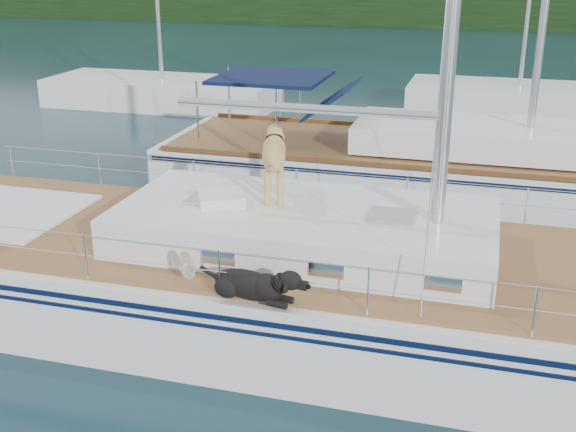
% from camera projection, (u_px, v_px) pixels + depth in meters
% --- Properties ---
extents(ground, '(120.00, 120.00, 0.00)m').
position_uv_depth(ground, '(252.00, 317.00, 10.80)').
color(ground, black).
rests_on(ground, ground).
extents(shore_bank, '(92.00, 1.00, 1.20)m').
position_uv_depth(shore_bank, '(455.00, 17.00, 52.27)').
color(shore_bank, '#595147').
rests_on(shore_bank, ground).
extents(main_sailboat, '(12.00, 3.94, 14.01)m').
position_uv_depth(main_sailboat, '(257.00, 277.00, 10.54)').
color(main_sailboat, white).
rests_on(main_sailboat, ground).
extents(neighbor_sailboat, '(11.00, 3.50, 13.30)m').
position_uv_depth(neighbor_sailboat, '(416.00, 169.00, 15.88)').
color(neighbor_sailboat, white).
rests_on(neighbor_sailboat, ground).
extents(bg_boat_west, '(8.00, 3.00, 11.65)m').
position_uv_depth(bg_boat_west, '(163.00, 93.00, 25.33)').
color(bg_boat_west, white).
rests_on(bg_boat_west, ground).
extents(bg_boat_center, '(7.20, 3.00, 11.65)m').
position_uv_depth(bg_boat_center, '(518.00, 100.00, 24.05)').
color(bg_boat_center, white).
rests_on(bg_boat_center, ground).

